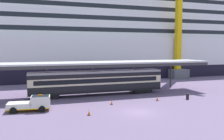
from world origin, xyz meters
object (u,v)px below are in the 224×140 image
(dockside_crane, at_px, (180,17))
(traffic_cone_near, at_px, (112,102))
(traffic_cone_mid, at_px, (89,112))
(quay_bollard, at_px, (188,96))
(traffic_cone_far, at_px, (157,98))
(service_truck, at_px, (33,103))
(train_carriage, at_px, (97,81))
(cruise_ship, at_px, (0,34))

(dockside_crane, bearing_deg, traffic_cone_near, -138.77)
(traffic_cone_near, relative_size, traffic_cone_mid, 0.89)
(traffic_cone_mid, bearing_deg, dockside_crane, 41.90)
(traffic_cone_mid, xyz_separation_m, quay_bollard, (16.41, 3.93, 0.16))
(traffic_cone_mid, bearing_deg, traffic_cone_near, 45.76)
(traffic_cone_far, distance_m, quay_bollard, 4.88)
(service_truck, xyz_separation_m, traffic_cone_far, (17.77, 0.37, -0.64))
(train_carriage, relative_size, dockside_crane, 0.42)
(service_truck, xyz_separation_m, traffic_cone_mid, (6.19, -4.25, -0.64))
(traffic_cone_near, bearing_deg, train_carriage, 90.38)
(service_truck, relative_size, traffic_cone_mid, 7.52)
(service_truck, xyz_separation_m, quay_bollard, (22.60, -0.31, -0.47))
(dockside_crane, bearing_deg, traffic_cone_far, -129.79)
(traffic_cone_far, height_order, quay_bollard, quay_bollard)
(cruise_ship, bearing_deg, train_carriage, -60.44)
(traffic_cone_mid, bearing_deg, service_truck, 145.56)
(traffic_cone_near, bearing_deg, dockside_crane, 41.23)
(quay_bollard, bearing_deg, service_truck, 179.21)
(traffic_cone_near, relative_size, quay_bollard, 0.67)
(service_truck, distance_m, traffic_cone_far, 17.79)
(cruise_ship, height_order, train_carriage, cruise_ship)
(cruise_ship, distance_m, quay_bollard, 50.11)
(traffic_cone_near, height_order, dockside_crane, dockside_crane)
(dockside_crane, relative_size, quay_bollard, 54.56)
(service_truck, distance_m, dockside_crane, 45.98)
(traffic_cone_near, height_order, quay_bollard, quay_bollard)
(cruise_ship, xyz_separation_m, quay_bollard, (29.80, -38.78, -10.93))
(train_carriage, xyz_separation_m, traffic_cone_far, (7.36, -7.06, -1.96))
(traffic_cone_mid, relative_size, quay_bollard, 0.75)
(service_truck, relative_size, dockside_crane, 0.10)
(traffic_cone_near, xyz_separation_m, dockside_crane, (26.33, 23.07, 15.59))
(quay_bollard, bearing_deg, traffic_cone_far, 171.92)
(dockside_crane, bearing_deg, service_truck, -147.76)
(train_carriage, height_order, traffic_cone_far, train_carriage)
(traffic_cone_far, distance_m, dockside_crane, 33.54)
(service_truck, bearing_deg, train_carriage, 35.53)
(traffic_cone_near, xyz_separation_m, traffic_cone_mid, (-4.26, -4.38, 0.04))
(cruise_ship, height_order, quay_bollard, cruise_ship)
(train_carriage, relative_size, service_truck, 4.13)
(traffic_cone_near, relative_size, traffic_cone_far, 0.91)
(traffic_cone_mid, relative_size, traffic_cone_far, 1.02)
(service_truck, relative_size, quay_bollard, 5.61)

